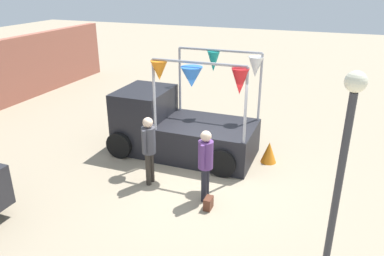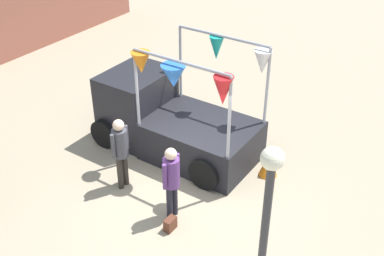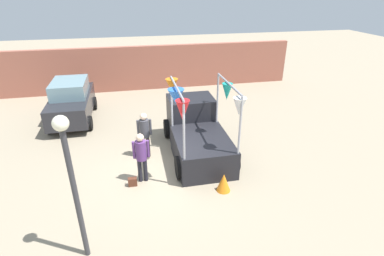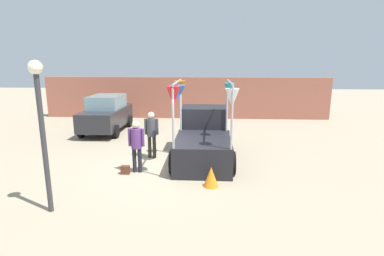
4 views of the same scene
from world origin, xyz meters
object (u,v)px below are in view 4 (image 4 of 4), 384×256
(street_lamp, at_px, (41,115))
(person_vendor, at_px, (151,130))
(vendor_truck, at_px, (203,136))
(folded_kite_bundle_tangerine, at_px, (211,177))
(handbag, at_px, (125,170))
(parked_car, at_px, (107,114))
(person_customer, at_px, (136,142))

(street_lamp, bearing_deg, person_vendor, 68.14)
(vendor_truck, bearing_deg, folded_kite_bundle_tangerine, -83.91)
(street_lamp, relative_size, folded_kite_bundle_tangerine, 6.04)
(handbag, bearing_deg, parked_car, 113.56)
(person_customer, distance_m, handbag, 0.99)
(vendor_truck, height_order, street_lamp, street_lamp)
(handbag, height_order, street_lamp, street_lamp)
(person_customer, relative_size, folded_kite_bundle_tangerine, 2.87)
(folded_kite_bundle_tangerine, bearing_deg, parked_car, 128.51)
(vendor_truck, height_order, handbag, vendor_truck)
(person_customer, height_order, person_vendor, person_vendor)
(vendor_truck, xyz_separation_m, person_customer, (-2.14, -1.68, 0.20))
(handbag, distance_m, folded_kite_bundle_tangerine, 2.90)
(person_customer, distance_m, person_vendor, 1.55)
(person_vendor, distance_m, street_lamp, 4.78)
(street_lamp, distance_m, folded_kite_bundle_tangerine, 4.76)
(vendor_truck, relative_size, parked_car, 1.02)
(vendor_truck, bearing_deg, parked_car, 141.73)
(street_lamp, bearing_deg, folded_kite_bundle_tangerine, 23.25)
(vendor_truck, distance_m, handbag, 3.20)
(vendor_truck, distance_m, folded_kite_bundle_tangerine, 2.79)
(vendor_truck, relative_size, person_vendor, 2.32)
(handbag, relative_size, street_lamp, 0.08)
(vendor_truck, xyz_separation_m, street_lamp, (-3.64, -4.41, 1.54))
(person_customer, distance_m, street_lamp, 3.39)
(person_customer, xyz_separation_m, street_lamp, (-1.50, -2.73, 1.35))
(person_vendor, height_order, folded_kite_bundle_tangerine, person_vendor)
(parked_car, xyz_separation_m, folded_kite_bundle_tangerine, (5.33, -6.70, -0.64))
(vendor_truck, height_order, person_customer, vendor_truck)
(parked_car, xyz_separation_m, handbag, (2.55, -5.86, -0.80))
(vendor_truck, bearing_deg, person_customer, -141.78)
(vendor_truck, height_order, folded_kite_bundle_tangerine, vendor_truck)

